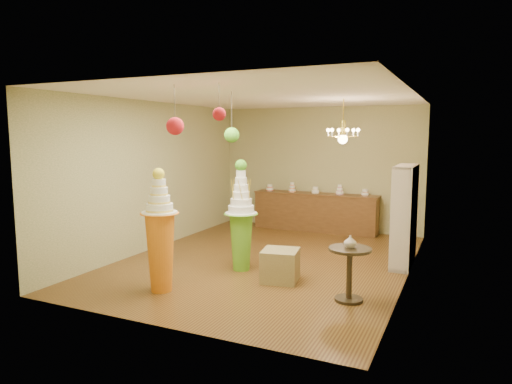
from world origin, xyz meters
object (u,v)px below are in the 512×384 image
at_px(sideboard, 315,211).
at_px(pedestal_orange, 160,242).
at_px(round_table, 350,267).
at_px(pedestal_green, 241,227).

bearing_deg(sideboard, pedestal_orange, -98.70).
distance_m(sideboard, round_table, 4.77).
distance_m(pedestal_orange, round_table, 2.78).
relative_size(pedestal_green, round_table, 2.50).
height_order(pedestal_green, round_table, pedestal_green).
relative_size(sideboard, round_table, 3.96).
bearing_deg(pedestal_green, round_table, -18.87).
distance_m(pedestal_green, pedestal_orange, 1.59).
bearing_deg(pedestal_orange, round_table, 15.96).
bearing_deg(pedestal_orange, sideboard, 81.30).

